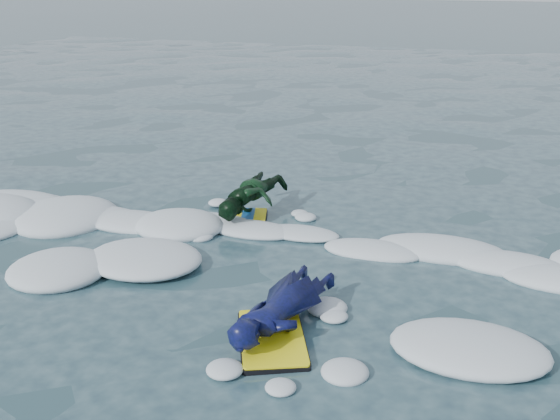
{
  "coord_description": "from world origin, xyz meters",
  "views": [
    {
      "loc": [
        3.34,
        -5.34,
        2.89
      ],
      "look_at": [
        1.01,
        1.6,
        0.33
      ],
      "focal_mm": 45.0,
      "sensor_mm": 36.0,
      "label": 1
    }
  ],
  "objects": [
    {
      "name": "ground",
      "position": [
        0.0,
        0.0,
        0.0
      ],
      "size": [
        120.0,
        120.0,
        0.0
      ],
      "primitive_type": "plane",
      "color": "#18313A",
      "rests_on": "ground"
    },
    {
      "name": "prone_child_unit",
      "position": [
        0.5,
        2.07,
        0.24
      ],
      "size": [
        0.76,
        1.3,
        0.48
      ],
      "rotation": [
        0.0,
        0.0,
        1.86
      ],
      "color": "black",
      "rests_on": "ground"
    },
    {
      "name": "foam_band",
      "position": [
        0.0,
        1.03,
        0.0
      ],
      "size": [
        12.0,
        3.1,
        0.3
      ],
      "primitive_type": null,
      "color": "silver",
      "rests_on": "ground"
    },
    {
      "name": "prone_woman_unit",
      "position": [
        1.69,
        -0.42,
        0.19
      ],
      "size": [
        0.86,
        1.54,
        0.37
      ],
      "rotation": [
        0.0,
        0.0,
        1.98
      ],
      "color": "black",
      "rests_on": "ground"
    }
  ]
}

